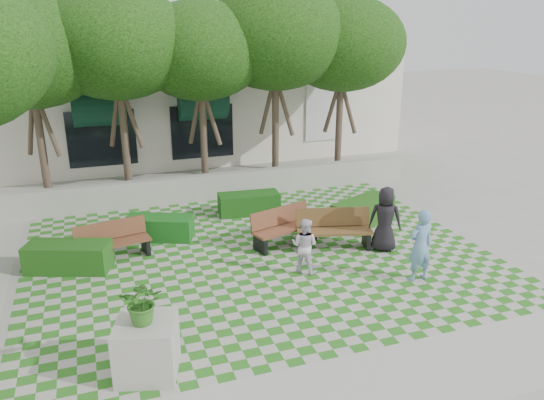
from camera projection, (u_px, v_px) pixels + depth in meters
name	position (u px, v px, depth m)	size (l,w,h in m)	color
ground	(273.00, 273.00, 13.29)	(90.00, 90.00, 0.00)	gray
lawn	(261.00, 257.00, 14.18)	(12.00, 12.00, 0.00)	#2B721E
sidewalk_south	(365.00, 390.00, 9.10)	(16.00, 2.00, 0.01)	#9E9B93
retaining_wall	(214.00, 186.00, 18.67)	(15.00, 0.36, 0.90)	#9E9B93
bench_east	(334.00, 230.00, 14.65)	(2.16, 1.18, 1.08)	brown
bench_mid	(284.00, 227.00, 14.86)	(2.08, 1.21, 1.04)	brown
bench_west	(113.00, 242.00, 13.95)	(1.98, 0.98, 0.99)	#59321E
hedge_east	(363.00, 212.00, 16.41)	(2.17, 0.87, 0.76)	#1B4712
hedge_midright	(249.00, 203.00, 17.26)	(1.95, 0.78, 0.68)	#154512
hedge_midleft	(159.00, 228.00, 15.28)	(1.90, 0.76, 0.66)	#144D18
hedge_west	(68.00, 257.00, 13.35)	(2.05, 0.82, 0.72)	#184612
planter_front	(146.00, 336.00, 9.32)	(1.29, 1.29, 1.85)	#9E9B93
person_blue	(420.00, 245.00, 12.67)	(0.66, 0.43, 1.82)	#6794BC
person_dark	(385.00, 219.00, 14.35)	(0.88, 0.57, 1.80)	black
person_white	(304.00, 245.00, 13.16)	(0.69, 0.54, 1.42)	silver
tree_row	(152.00, 48.00, 16.33)	(17.70, 13.40, 7.41)	#47382B
building	(193.00, 97.00, 25.32)	(18.00, 8.92, 5.15)	silver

